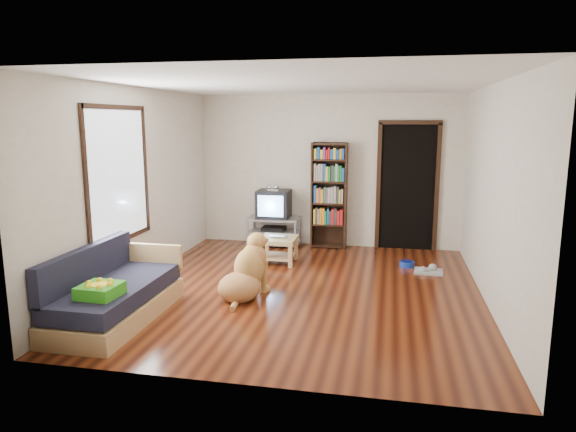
% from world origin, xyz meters
% --- Properties ---
extents(ground, '(5.00, 5.00, 0.00)m').
position_xyz_m(ground, '(0.00, 0.00, 0.00)').
color(ground, '#602710').
rests_on(ground, ground).
extents(ceiling, '(5.00, 5.00, 0.00)m').
position_xyz_m(ceiling, '(0.00, 0.00, 2.60)').
color(ceiling, white).
rests_on(ceiling, ground).
extents(wall_back, '(4.50, 0.00, 4.50)m').
position_xyz_m(wall_back, '(0.00, 2.50, 1.30)').
color(wall_back, beige).
rests_on(wall_back, ground).
extents(wall_front, '(4.50, 0.00, 4.50)m').
position_xyz_m(wall_front, '(0.00, -2.50, 1.30)').
color(wall_front, beige).
rests_on(wall_front, ground).
extents(wall_left, '(0.00, 5.00, 5.00)m').
position_xyz_m(wall_left, '(-2.25, 0.00, 1.30)').
color(wall_left, beige).
rests_on(wall_left, ground).
extents(wall_right, '(0.00, 5.00, 5.00)m').
position_xyz_m(wall_right, '(2.25, 0.00, 1.30)').
color(wall_right, beige).
rests_on(wall_right, ground).
extents(green_cushion, '(0.39, 0.39, 0.13)m').
position_xyz_m(green_cushion, '(-1.75, -1.83, 0.48)').
color(green_cushion, '#32971B').
rests_on(green_cushion, sofa).
extents(laptop, '(0.29, 0.19, 0.02)m').
position_xyz_m(laptop, '(-0.58, 1.15, 0.41)').
color(laptop, silver).
rests_on(laptop, coffee_table).
extents(dog_bowl, '(0.22, 0.22, 0.08)m').
position_xyz_m(dog_bowl, '(1.36, 1.36, 0.04)').
color(dog_bowl, navy).
rests_on(dog_bowl, ground).
extents(grey_rag, '(0.42, 0.35, 0.03)m').
position_xyz_m(grey_rag, '(1.66, 1.11, 0.01)').
color(grey_rag, '#9B9B9B').
rests_on(grey_rag, ground).
extents(window, '(0.03, 1.46, 1.70)m').
position_xyz_m(window, '(-2.23, -0.50, 1.50)').
color(window, white).
rests_on(window, wall_left).
extents(doorway, '(1.03, 0.05, 2.19)m').
position_xyz_m(doorway, '(1.35, 2.48, 1.12)').
color(doorway, black).
rests_on(doorway, wall_back).
extents(tv_stand, '(0.90, 0.45, 0.50)m').
position_xyz_m(tv_stand, '(-0.90, 2.25, 0.27)').
color(tv_stand, '#99999E').
rests_on(tv_stand, ground).
extents(crt_tv, '(0.55, 0.52, 0.58)m').
position_xyz_m(crt_tv, '(-0.90, 2.27, 0.74)').
color(crt_tv, black).
rests_on(crt_tv, tv_stand).
extents(bookshelf, '(0.60, 0.30, 1.80)m').
position_xyz_m(bookshelf, '(0.05, 2.34, 1.00)').
color(bookshelf, black).
rests_on(bookshelf, ground).
extents(sofa, '(0.80, 1.80, 0.80)m').
position_xyz_m(sofa, '(-1.87, -1.38, 0.26)').
color(sofa, tan).
rests_on(sofa, ground).
extents(coffee_table, '(0.55, 0.55, 0.40)m').
position_xyz_m(coffee_table, '(-0.58, 1.18, 0.28)').
color(coffee_table, tan).
rests_on(coffee_table, ground).
extents(dog, '(0.68, 0.97, 0.81)m').
position_xyz_m(dog, '(-0.64, -0.40, 0.30)').
color(dog, '#B97747').
rests_on(dog, ground).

